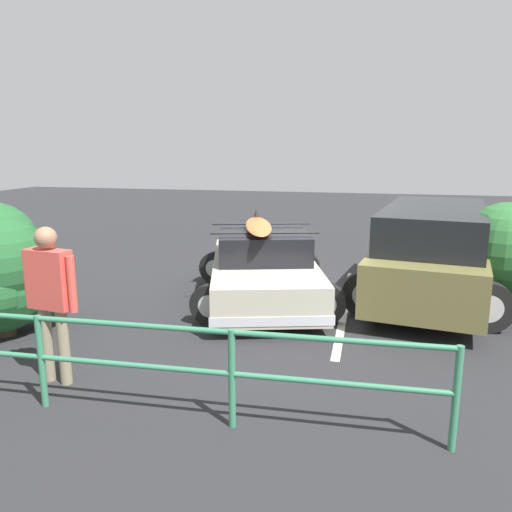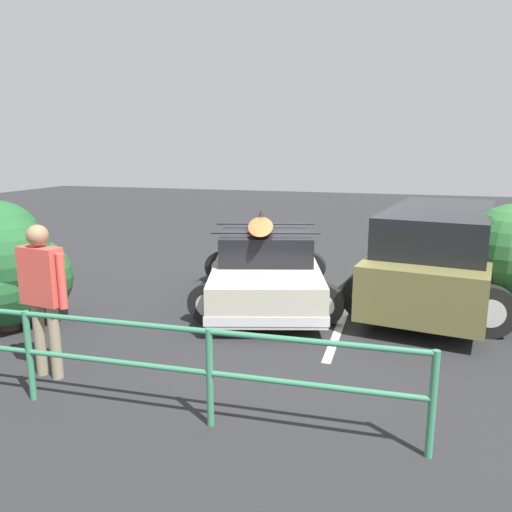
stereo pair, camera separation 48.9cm
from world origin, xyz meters
The scene contains 7 objects.
ground_plane centered at (0.00, 0.00, -0.01)m, with size 44.00×44.00×0.02m, color #28282B.
parking_stripe centered at (-0.71, 0.36, 0.00)m, with size 4.72×0.12×0.00m, color silver.
sedan_car centered at (0.76, 0.32, 0.60)m, with size 3.03×4.27×1.54m.
suv_car centered at (-2.17, -0.42, 0.88)m, with size 3.00×4.94×1.69m.
person_bystander centered at (2.44, 4.02, 1.11)m, with size 0.71×0.28×1.85m.
railing_fence centered at (2.23, 4.55, 0.69)m, with size 8.30×0.34×1.02m.
bush_near_left centered at (4.11, 2.80, 0.98)m, with size 1.61×1.73×1.94m.
Camera 1 is at (-1.07, 8.79, 2.71)m, focal length 35.00 mm.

